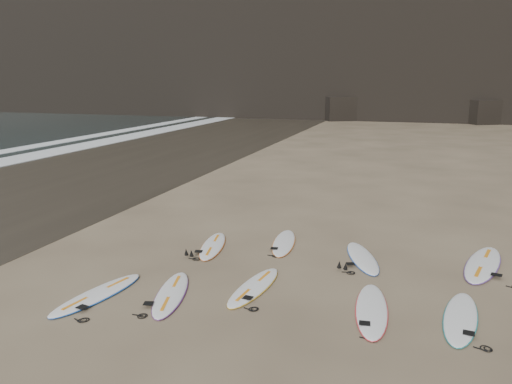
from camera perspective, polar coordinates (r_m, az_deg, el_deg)
ground at (r=10.26m, az=4.21°, el=-12.06°), size 240.00×240.00×0.00m
wet_sand at (r=24.72m, az=-20.31°, el=1.97°), size 12.00×200.00×0.01m
surfboard_0 at (r=10.83m, az=-17.66°, el=-11.04°), size 1.02×2.47×0.09m
surfboard_1 at (r=10.51m, az=-9.68°, el=-11.34°), size 1.13×2.35×0.08m
surfboard_2 at (r=10.68m, az=-0.22°, el=-10.74°), size 0.79×2.31×0.08m
surfboard_3 at (r=9.95m, az=13.08°, el=-12.92°), size 0.80×2.46×0.09m
surfboard_4 at (r=10.14m, az=22.35°, el=-13.09°), size 0.85×2.40×0.08m
surfboard_5 at (r=13.20m, az=-4.96°, el=-6.11°), size 1.00×2.31×0.08m
surfboard_6 at (r=13.41m, az=3.21°, el=-5.77°), size 0.86×2.32×0.08m
surfboard_7 at (r=12.58m, az=12.07°, el=-7.32°), size 1.29×2.38×0.08m
surfboard_8 at (r=13.04m, az=24.51°, el=-7.46°), size 1.34×2.88×0.10m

